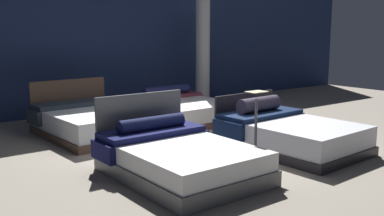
% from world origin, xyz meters
% --- Properties ---
extents(ground_plane, '(18.00, 18.00, 0.02)m').
position_xyz_m(ground_plane, '(0.00, 0.00, -0.01)').
color(ground_plane, gray).
extents(showroom_back_wall, '(18.00, 0.06, 3.50)m').
position_xyz_m(showroom_back_wall, '(0.00, 3.83, 1.75)').
color(showroom_back_wall, navy).
rests_on(showroom_back_wall, ground_plane).
extents(bed_0, '(1.63, 2.10, 1.00)m').
position_xyz_m(bed_0, '(-1.12, -1.22, 0.25)').
color(bed_0, '#54565A').
rests_on(bed_0, ground_plane).
extents(bed_1, '(1.67, 2.20, 0.82)m').
position_xyz_m(bed_1, '(1.08, -1.20, 0.26)').
color(bed_1, black).
rests_on(bed_1, ground_plane).
extents(bed_2, '(1.81, 2.18, 0.95)m').
position_xyz_m(bed_2, '(-1.04, 1.61, 0.25)').
color(bed_2, '#4F3A2D').
rests_on(bed_2, ground_plane).
extents(bed_3, '(1.74, 1.99, 0.70)m').
position_xyz_m(bed_3, '(1.04, 1.67, 0.24)').
color(bed_3, brown).
rests_on(bed_3, ground_plane).
extents(price_sign, '(0.28, 0.24, 1.07)m').
position_xyz_m(price_sign, '(0.00, -1.55, 0.42)').
color(price_sign, '#3F3F44').
rests_on(price_sign, ground_plane).
extents(support_pillar, '(0.36, 0.36, 3.50)m').
position_xyz_m(support_pillar, '(2.61, 2.98, 1.75)').
color(support_pillar, silver).
rests_on(support_pillar, ground_plane).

